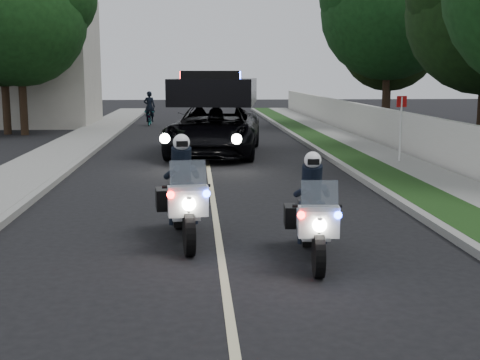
{
  "coord_description": "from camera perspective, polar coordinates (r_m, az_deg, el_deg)",
  "views": [
    {
      "loc": [
        -0.38,
        -10.17,
        2.88
      ],
      "look_at": [
        0.4,
        0.94,
        1.0
      ],
      "focal_mm": 47.55,
      "sensor_mm": 36.0,
      "label": 1
    }
  ],
  "objects": [
    {
      "name": "sidewalk_left",
      "position": [
        20.92,
        -17.3,
        1.45
      ],
      "size": [
        2.0,
        60.0,
        0.16
      ],
      "primitive_type": "cube",
      "color": "gray",
      "rests_on": "ground"
    },
    {
      "name": "tree_right_d",
      "position": [
        34.19,
        12.82,
        4.51
      ],
      "size": [
        7.33,
        7.33,
        11.58
      ],
      "primitive_type": null,
      "rotation": [
        0.0,
        0.0,
        0.06
      ],
      "color": "#154016",
      "rests_on": "ground"
    },
    {
      "name": "tree_right_e",
      "position": [
        36.06,
        12.98,
        4.76
      ],
      "size": [
        6.43,
        6.43,
        8.8
      ],
      "primitive_type": null,
      "rotation": [
        0.0,
        0.0,
        -0.25
      ],
      "color": "black",
      "rests_on": "ground"
    },
    {
      "name": "grass_verge",
      "position": [
        21.01,
        10.3,
        1.76
      ],
      "size": [
        1.2,
        60.0,
        0.16
      ],
      "primitive_type": "cube",
      "color": "#193814",
      "rests_on": "ground"
    },
    {
      "name": "curb_right",
      "position": [
        20.85,
        8.44,
        1.75
      ],
      "size": [
        0.2,
        60.0,
        0.15
      ],
      "primitive_type": "cube",
      "color": "gray",
      "rests_on": "ground"
    },
    {
      "name": "police_moto_left",
      "position": [
        11.14,
        -5.07,
        -5.44
      ],
      "size": [
        1.0,
        2.25,
        1.85
      ],
      "primitive_type": null,
      "rotation": [
        0.0,
        0.0,
        0.11
      ],
      "color": "silver",
      "rests_on": "ground"
    },
    {
      "name": "bicycle",
      "position": [
        35.76,
        -8.09,
        4.87
      ],
      "size": [
        0.56,
        1.53,
        0.8
      ],
      "primitive_type": "imported",
      "rotation": [
        0.0,
        0.0,
        -0.02
      ],
      "color": "black",
      "rests_on": "ground"
    },
    {
      "name": "tree_right_c",
      "position": [
        24.94,
        20.71,
        2.33
      ],
      "size": [
        7.01,
        7.01,
        9.64
      ],
      "primitive_type": null,
      "rotation": [
        0.0,
        0.0,
        -0.24
      ],
      "color": "black",
      "rests_on": "ground"
    },
    {
      "name": "sign_post",
      "position": [
        20.59,
        14.08,
        1.25
      ],
      "size": [
        0.42,
        0.42,
        2.25
      ],
      "primitive_type": null,
      "rotation": [
        0.0,
        0.0,
        0.22
      ],
      "color": "red",
      "rests_on": "ground"
    },
    {
      "name": "lane_marking",
      "position": [
        20.37,
        -2.91,
        1.46
      ],
      "size": [
        0.12,
        50.0,
        0.01
      ],
      "primitive_type": "cube",
      "color": "#BFB78C",
      "rests_on": "ground"
    },
    {
      "name": "tree_left_near",
      "position": [
        31.58,
        -18.73,
        3.84
      ],
      "size": [
        6.77,
        6.77,
        10.43
      ],
      "primitive_type": null,
      "rotation": [
        0.0,
        0.0,
        -0.09
      ],
      "color": "#153E14",
      "rests_on": "ground"
    },
    {
      "name": "cyclist",
      "position": [
        35.76,
        -8.09,
        4.87
      ],
      "size": [
        0.63,
        0.44,
        1.69
      ],
      "primitive_type": "imported",
      "rotation": [
        0.0,
        0.0,
        3.09
      ],
      "color": "black",
      "rests_on": "ground"
    },
    {
      "name": "curb_left",
      "position": [
        20.7,
        -14.34,
        1.5
      ],
      "size": [
        0.2,
        60.0,
        0.15
      ],
      "primitive_type": "cube",
      "color": "gray",
      "rests_on": "ground"
    },
    {
      "name": "property_wall",
      "position": [
        21.61,
        16.29,
        3.55
      ],
      "size": [
        0.22,
        60.0,
        1.5
      ],
      "primitive_type": "cube",
      "color": "beige",
      "rests_on": "ground"
    },
    {
      "name": "police_suv",
      "position": [
        22.76,
        -2.29,
        2.31
      ],
      "size": [
        3.84,
        6.85,
        3.16
      ],
      "primitive_type": "imported",
      "rotation": [
        0.0,
        0.0,
        -0.13
      ],
      "color": "black",
      "rests_on": "ground"
    },
    {
      "name": "building_far",
      "position": [
        37.43,
        -19.21,
        10.01
      ],
      "size": [
        8.0,
        6.0,
        7.0
      ],
      "primitive_type": "cube",
      "color": "#A8A396",
      "rests_on": "ground"
    },
    {
      "name": "police_moto_right",
      "position": [
        10.04,
        6.46,
        -7.15
      ],
      "size": [
        0.85,
        2.04,
        1.69
      ],
      "primitive_type": null,
      "rotation": [
        0.0,
        0.0,
        -0.08
      ],
      "color": "silver",
      "rests_on": "ground"
    },
    {
      "name": "tree_left_far",
      "position": [
        32.23,
        -20.1,
        3.87
      ],
      "size": [
        7.74,
        7.74,
        10.37
      ],
      "primitive_type": null,
      "rotation": [
        0.0,
        0.0,
        -0.29
      ],
      "color": "#123510",
      "rests_on": "ground"
    },
    {
      "name": "sidewalk_right",
      "position": [
        21.37,
        13.68,
        1.78
      ],
      "size": [
        1.4,
        60.0,
        0.16
      ],
      "primitive_type": "cube",
      "color": "gray",
      "rests_on": "ground"
    },
    {
      "name": "ground",
      "position": [
        10.57,
        -1.81,
        -6.22
      ],
      "size": [
        120.0,
        120.0,
        0.0
      ],
      "primitive_type": "plane",
      "color": "black",
      "rests_on": "ground"
    }
  ]
}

